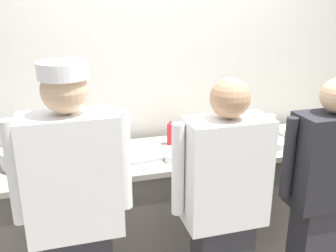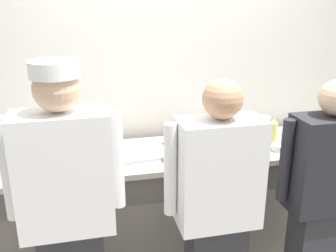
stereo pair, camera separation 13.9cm
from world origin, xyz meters
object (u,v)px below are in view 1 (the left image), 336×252
(chef_center, at_px, (224,210))
(ramekin_yellow_sauce, at_px, (320,139))
(squeeze_bottle_spare, at_px, (271,130))
(plate_stack_rear, at_px, (194,137))
(sheet_tray, at_px, (126,155))
(chef_near_left, at_px, (76,214))
(deli_cup, at_px, (213,152))
(ramekin_green_sauce, at_px, (171,158))
(ramekin_red_sauce, at_px, (278,145))
(squeeze_bottle_secondary, at_px, (71,148))
(chefs_knife, at_px, (232,150))
(plate_stack_front, at_px, (291,131))
(chef_far_right, at_px, (323,194))
(squeeze_bottle_primary, at_px, (170,133))
(mixing_bowl_steel, at_px, (29,156))

(chef_center, distance_m, ramekin_yellow_sauce, 1.28)
(ramekin_yellow_sauce, bearing_deg, squeeze_bottle_spare, 164.90)
(plate_stack_rear, bearing_deg, sheet_tray, -167.93)
(chef_near_left, height_order, squeeze_bottle_spare, chef_near_left)
(sheet_tray, relative_size, deli_cup, 5.51)
(sheet_tray, height_order, deli_cup, deli_cup)
(ramekin_green_sauce, relative_size, ramekin_yellow_sauce, 0.97)
(chef_near_left, xyz_separation_m, chef_center, (0.82, -0.07, -0.07))
(ramekin_red_sauce, bearing_deg, squeeze_bottle_secondary, 172.66)
(ramekin_red_sauce, bearing_deg, plate_stack_rear, 152.91)
(chefs_knife, bearing_deg, plate_stack_rear, 132.85)
(plate_stack_rear, height_order, sheet_tray, plate_stack_rear)
(sheet_tray, height_order, ramekin_yellow_sauce, ramekin_yellow_sauce)
(plate_stack_front, relative_size, chefs_knife, 0.70)
(sheet_tray, bearing_deg, chef_near_left, -119.50)
(ramekin_green_sauce, distance_m, ramekin_red_sauce, 0.84)
(chef_center, height_order, plate_stack_rear, chef_center)
(chef_far_right, bearing_deg, chef_center, -176.54)
(ramekin_red_sauce, bearing_deg, ramekin_green_sauce, -179.61)
(sheet_tray, distance_m, squeeze_bottle_spare, 1.15)
(squeeze_bottle_primary, bearing_deg, sheet_tray, -159.24)
(chef_near_left, xyz_separation_m, squeeze_bottle_primary, (0.77, 0.84, 0.09))
(plate_stack_front, bearing_deg, chef_center, -139.31)
(squeeze_bottle_secondary, bearing_deg, deli_cup, -12.80)
(squeeze_bottle_secondary, xyz_separation_m, deli_cup, (0.97, -0.22, -0.06))
(mixing_bowl_steel, relative_size, squeeze_bottle_primary, 1.87)
(deli_cup, distance_m, chefs_knife, 0.21)
(plate_stack_front, distance_m, squeeze_bottle_secondary, 1.79)
(squeeze_bottle_secondary, height_order, deli_cup, squeeze_bottle_secondary)
(ramekin_green_sauce, relative_size, chefs_knife, 0.33)
(squeeze_bottle_spare, bearing_deg, sheet_tray, 178.50)
(chef_far_right, bearing_deg, ramekin_yellow_sauce, 55.84)
(chef_far_right, height_order, mixing_bowl_steel, chef_far_right)
(plate_stack_rear, xyz_separation_m, squeeze_bottle_secondary, (-0.94, -0.09, 0.06))
(chef_near_left, xyz_separation_m, squeeze_bottle_secondary, (0.02, 0.72, 0.09))
(chefs_knife, bearing_deg, plate_stack_front, 16.52)
(squeeze_bottle_secondary, bearing_deg, plate_stack_front, 1.66)
(sheet_tray, relative_size, squeeze_bottle_secondary, 2.40)
(chef_near_left, distance_m, chefs_knife, 1.31)
(squeeze_bottle_secondary, bearing_deg, ramekin_yellow_sauce, -4.82)
(mixing_bowl_steel, bearing_deg, sheet_tray, -4.40)
(squeeze_bottle_spare, distance_m, chefs_knife, 0.39)
(chef_far_right, xyz_separation_m, chefs_knife, (-0.35, 0.61, 0.10))
(chef_center, height_order, mixing_bowl_steel, chef_center)
(plate_stack_front, height_order, plate_stack_rear, plate_stack_rear)
(mixing_bowl_steel, relative_size, ramekin_red_sauce, 3.33)
(chef_near_left, distance_m, ramekin_green_sauce, 0.86)
(ramekin_red_sauce, bearing_deg, sheet_tray, 171.55)
(squeeze_bottle_spare, bearing_deg, squeeze_bottle_secondary, 177.88)
(mixing_bowl_steel, bearing_deg, ramekin_yellow_sauce, -4.83)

